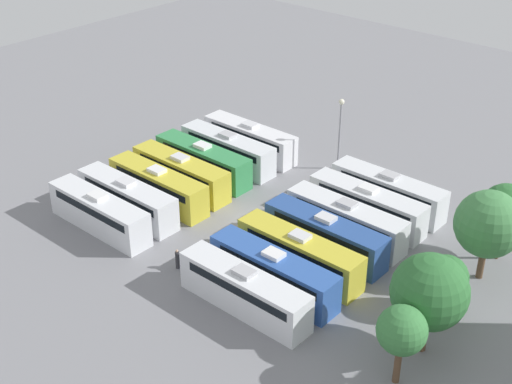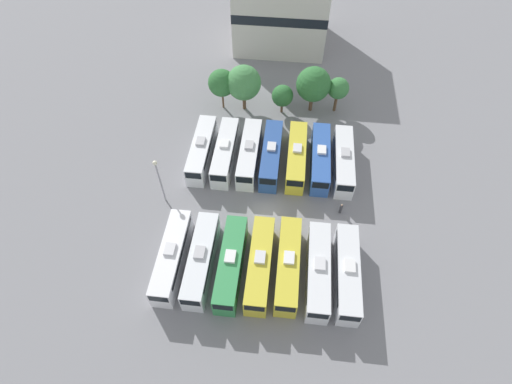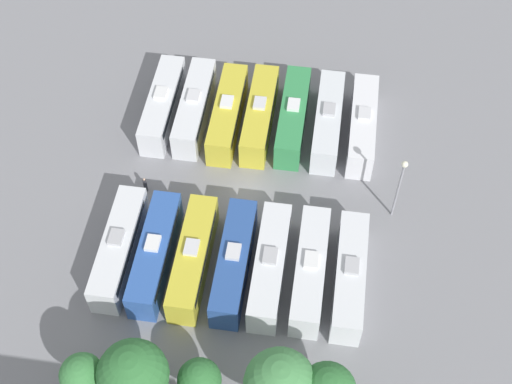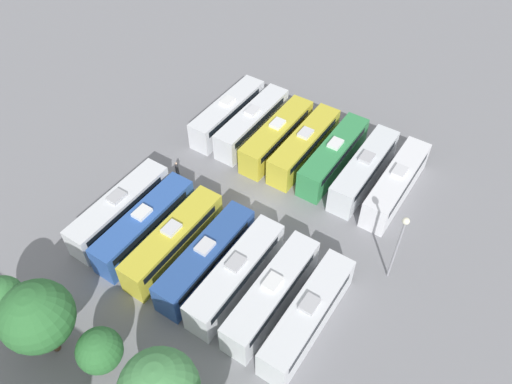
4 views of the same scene
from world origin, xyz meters
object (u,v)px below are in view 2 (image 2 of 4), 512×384
object	(u,v)px
tree_4	(338,89)
bus_10	(271,155)
bus_2	(231,263)
bus_11	(296,156)
worker_person	(341,209)
light_pole	(158,175)
tree_2	(282,96)
depot_building	(282,6)
bus_5	(318,270)
bus_12	(320,158)
bus_3	(260,264)
bus_6	(347,272)
bus_7	(202,149)
bus_13	(343,160)
bus_0	(172,256)
bus_4	(288,264)
bus_1	(201,259)
tree_0	(222,83)
tree_1	(244,83)
bus_8	(225,152)
tree_3	(313,84)
bus_9	(249,153)

from	to	relation	value
tree_4	bus_10	bearing A→B (deg)	-126.12
bus_2	bus_11	distance (m)	19.09
worker_person	light_pole	xyz separation A→B (m)	(-23.54, -0.53, 4.46)
tree_2	bus_10	bearing A→B (deg)	-93.67
light_pole	depot_building	world-z (taller)	depot_building
bus_5	bus_10	bearing A→B (deg)	111.61
bus_5	bus_12	bearing A→B (deg)	89.88
worker_person	bus_3	bearing A→B (deg)	-135.03
bus_6	bus_7	world-z (taller)	same
bus_3	bus_13	xyz separation A→B (m)	(10.06, 17.50, 0.00)
bus_0	bus_4	size ratio (longest dim) A/B	1.00
bus_3	light_pole	bearing A→B (deg)	146.54
bus_7	bus_3	bearing A→B (deg)	-59.46
bus_0	bus_3	size ratio (longest dim) A/B	1.00
bus_1	depot_building	bearing A→B (deg)	83.55
bus_7	tree_0	size ratio (longest dim) A/B	1.63
bus_10	tree_2	xyz separation A→B (m)	(0.74, 11.48, 1.44)
bus_3	tree_1	xyz separation A→B (m)	(-5.60, 29.14, 3.28)
bus_3	depot_building	distance (m)	50.25
bus_4	bus_8	xyz separation A→B (m)	(-10.13, 17.06, 0.00)
tree_1	bus_11	bearing A→B (deg)	-52.07
bus_7	bus_2	bearing A→B (deg)	-68.65
bus_7	bus_12	size ratio (longest dim) A/B	1.00
bus_8	tree_0	world-z (taller)	tree_0
bus_2	tree_2	world-z (taller)	tree_2
bus_5	tree_2	distance (m)	29.74
bus_7	tree_2	distance (m)	15.88
tree_1	bus_2	bearing A→B (deg)	-85.65
bus_6	bus_10	bearing A→B (deg)	120.45
bus_7	bus_12	world-z (taller)	same
bus_5	bus_6	bearing A→B (deg)	1.51
light_pole	tree_3	size ratio (longest dim) A/B	1.00
bus_0	bus_8	world-z (taller)	same
bus_12	tree_0	xyz separation A→B (m)	(-15.88, 11.40, 3.04)
bus_11	bus_13	bearing A→B (deg)	-0.68
bus_2	bus_10	bearing A→B (deg)	79.91
bus_0	bus_9	bearing A→B (deg)	68.08
bus_6	tree_3	bearing A→B (deg)	99.25
depot_building	bus_2	bearing A→B (deg)	-92.40
tree_0	bus_13	bearing A→B (deg)	-31.08
bus_2	bus_6	size ratio (longest dim) A/B	1.00
bus_6	tree_4	bearing A→B (deg)	91.79
bus_0	bus_3	bearing A→B (deg)	0.58
bus_0	tree_3	xyz separation A→B (m)	(15.60, 30.09, 3.26)
bus_1	bus_5	size ratio (longest dim) A/B	1.00
bus_5	bus_13	bearing A→B (deg)	79.35
bus_1	depot_building	xyz separation A→B (m)	(5.67, 50.12, 5.19)
bus_6	tree_4	size ratio (longest dim) A/B	1.87
bus_2	tree_4	size ratio (longest dim) A/B	1.87
bus_2	light_pole	size ratio (longest dim) A/B	1.46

